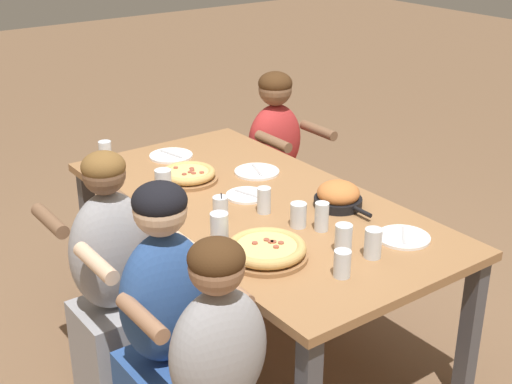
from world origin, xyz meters
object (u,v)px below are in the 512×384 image
drinking_glass_d (219,231)px  diner_far_left (275,165)px  drinking_glass_a (298,217)px  empty_plate_b (246,195)px  pizza_board_main (188,175)px  drinking_glass_g (164,186)px  diner_near_center (114,290)px  skillet_bowl (338,196)px  drinking_glass_i (322,218)px  empty_plate_c (171,156)px  drinking_glass_f (342,265)px  cocktail_glass_blue (221,209)px  diner_near_midright (167,336)px  drinking_glass_e (373,245)px  pizza_board_second (266,250)px  drinking_glass_c (105,153)px  drinking_glass_b (343,240)px  empty_plate_d (257,172)px  empty_plate_a (403,237)px  drinking_glass_h (264,200)px

drinking_glass_d → diner_far_left: bearing=133.7°
drinking_glass_a → drinking_glass_d: drinking_glass_d is taller
empty_plate_b → drinking_glass_d: 0.50m
pizza_board_main → drinking_glass_g: drinking_glass_g is taller
drinking_glass_a → diner_near_center: bearing=-115.4°
skillet_bowl → drinking_glass_i: drinking_glass_i is taller
empty_plate_c → drinking_glass_f: (1.51, -0.13, 0.04)m
skillet_bowl → drinking_glass_i: size_ratio=2.56×
empty_plate_c → drinking_glass_f: size_ratio=2.21×
cocktail_glass_blue → diner_near_midright: 0.67m
drinking_glass_e → drinking_glass_g: (-0.99, -0.39, 0.01)m
drinking_glass_g → diner_near_center: size_ratio=0.13×
empty_plate_b → empty_plate_c: (-0.68, -0.01, -0.00)m
pizza_board_second → drinking_glass_f: size_ratio=3.12×
drinking_glass_a → drinking_glass_c: (-1.23, -0.33, 0.00)m
drinking_glass_a → drinking_glass_b: drinking_glass_b is taller
drinking_glass_e → diner_far_left: 1.68m
empty_plate_d → drinking_glass_c: (-0.62, -0.55, 0.04)m
empty_plate_a → drinking_glass_b: (-0.06, -0.29, 0.05)m
empty_plate_c → drinking_glass_d: (1.01, -0.35, 0.05)m
drinking_glass_b → drinking_glass_g: drinking_glass_g is taller
drinking_glass_b → drinking_glass_c: drinking_glass_b is taller
drinking_glass_i → diner_far_left: 1.42m
drinking_glass_a → diner_far_left: size_ratio=0.10×
pizza_board_main → diner_near_center: size_ratio=0.26×
pizza_board_main → drinking_glass_h: 0.53m
cocktail_glass_blue → drinking_glass_f: size_ratio=1.26×
skillet_bowl → empty_plate_c: skillet_bowl is taller
diner_far_left → diner_near_midright: 1.92m
drinking_glass_e → drinking_glass_i: bearing=-179.2°
empty_plate_b → cocktail_glass_blue: size_ratio=1.47×
drinking_glass_a → diner_near_center: (-0.34, -0.73, -0.27)m
drinking_glass_g → drinking_glass_h: (0.40, 0.29, -0.01)m
diner_far_left → drinking_glass_d: bearing=43.7°
skillet_bowl → drinking_glass_a: (0.05, -0.28, -0.00)m
cocktail_glass_blue → empty_plate_a: bearing=40.1°
drinking_glass_a → drinking_glass_e: (0.39, 0.06, 0.01)m
diner_near_center → drinking_glass_e: bearing=-42.9°
cocktail_glass_blue → drinking_glass_a: cocktail_glass_blue is taller
drinking_glass_a → drinking_glass_f: 0.45m
cocktail_glass_blue → diner_near_midright: diner_near_midright is taller
empty_plate_d → drinking_glass_a: drinking_glass_a is taller
cocktail_glass_blue → diner_near_midright: (0.37, -0.50, -0.26)m
pizza_board_second → diner_far_left: diner_far_left is taller
drinking_glass_g → diner_near_center: (0.26, -0.40, -0.29)m
drinking_glass_e → cocktail_glass_blue: bearing=-155.5°
skillet_bowl → empty_plate_b: size_ratio=1.64×
pizza_board_main → pizza_board_second: 0.89m
empty_plate_c → drinking_glass_d: 1.07m
drinking_glass_h → diner_near_center: bearing=-101.5°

